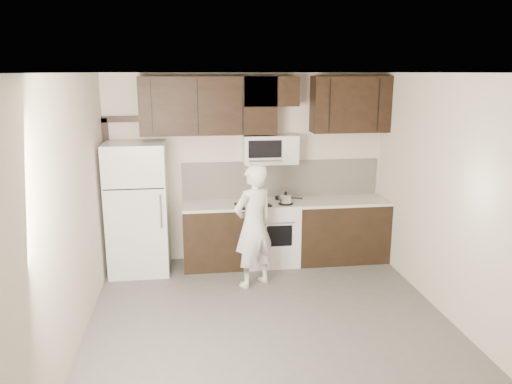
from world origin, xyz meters
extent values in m
plane|color=#585552|center=(0.00, 0.00, 0.00)|extent=(4.50, 4.50, 0.00)
plane|color=beige|center=(0.00, 2.25, 1.35)|extent=(4.00, 0.00, 4.00)
plane|color=white|center=(0.00, 0.00, 2.70)|extent=(4.50, 4.50, 0.00)
cube|color=black|center=(-0.52, 1.94, 0.43)|extent=(0.87, 0.62, 0.87)
cube|color=black|center=(1.34, 1.94, 0.43)|extent=(1.32, 0.62, 0.87)
cube|color=silver|center=(-0.52, 1.94, 0.89)|extent=(0.87, 0.64, 0.04)
cube|color=silver|center=(1.34, 1.94, 0.89)|extent=(1.32, 0.64, 0.04)
cube|color=silver|center=(0.30, 1.94, 0.45)|extent=(0.76, 0.62, 0.89)
cube|color=silver|center=(0.30, 1.94, 0.90)|extent=(0.76, 0.62, 0.02)
cube|color=black|center=(0.30, 1.63, 0.50)|extent=(0.50, 0.01, 0.30)
cylinder|color=silver|center=(0.30, 1.60, 0.70)|extent=(0.55, 0.02, 0.02)
cylinder|color=black|center=(0.12, 1.79, 0.93)|extent=(0.20, 0.20, 0.03)
cylinder|color=black|center=(0.48, 1.79, 0.93)|extent=(0.20, 0.20, 0.03)
cylinder|color=black|center=(0.12, 2.09, 0.93)|extent=(0.20, 0.20, 0.03)
cylinder|color=black|center=(0.48, 2.09, 0.93)|extent=(0.20, 0.20, 0.03)
cube|color=beige|center=(0.50, 2.24, 1.18)|extent=(2.90, 0.02, 0.54)
cube|color=black|center=(-0.55, 2.08, 2.26)|extent=(1.85, 0.35, 0.78)
cube|color=black|center=(1.45, 2.08, 2.26)|extent=(1.10, 0.35, 0.78)
cube|color=black|center=(0.30, 2.08, 2.45)|extent=(0.76, 0.35, 0.40)
cube|color=silver|center=(0.30, 2.06, 1.65)|extent=(0.76, 0.38, 0.40)
cube|color=black|center=(0.20, 1.86, 1.68)|extent=(0.46, 0.01, 0.24)
cube|color=silver|center=(0.56, 1.86, 1.68)|extent=(0.18, 0.01, 0.24)
cylinder|color=silver|center=(0.20, 1.84, 1.52)|extent=(0.46, 0.02, 0.02)
cube|color=silver|center=(-1.55, 1.89, 0.90)|extent=(0.80, 0.72, 1.80)
cube|color=black|center=(-1.55, 1.53, 1.25)|extent=(0.77, 0.01, 0.02)
cylinder|color=silver|center=(-1.22, 1.50, 0.95)|extent=(0.03, 0.03, 0.45)
cube|color=black|center=(-1.96, 2.21, 1.05)|extent=(0.08, 0.08, 2.10)
cube|color=black|center=(-1.75, 2.21, 2.08)|extent=(0.50, 0.08, 0.08)
cylinder|color=silver|center=(0.48, 1.79, 0.98)|extent=(0.19, 0.19, 0.15)
sphere|color=black|center=(0.48, 1.79, 1.07)|extent=(0.04, 0.04, 0.04)
cylinder|color=black|center=(0.62, 1.74, 1.01)|extent=(0.18, 0.08, 0.02)
cube|color=black|center=(0.02, 1.77, 0.92)|extent=(0.51, 0.43, 0.02)
cylinder|color=#CBB388|center=(0.02, 1.77, 0.94)|extent=(0.36, 0.36, 0.02)
imported|color=white|center=(-0.05, 1.19, 0.80)|extent=(0.70, 0.63, 1.61)
camera|label=1|loc=(-0.84, -4.82, 2.71)|focal=35.00mm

